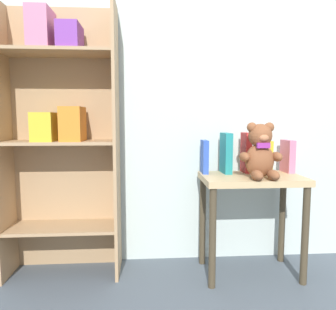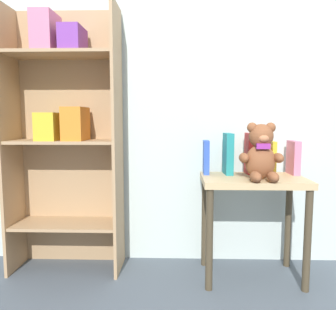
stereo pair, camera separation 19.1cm
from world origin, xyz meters
name	(u,v)px [view 2 (the right image)]	position (x,y,z in m)	size (l,w,h in m)	color
wall_back	(233,67)	(0.00, 1.42, 1.25)	(4.80, 0.06, 2.50)	silver
bookshelf_side	(65,125)	(-1.03, 1.26, 0.89)	(0.66, 0.28, 1.58)	tan
display_table	(253,197)	(0.08, 1.15, 0.48)	(0.58, 0.36, 0.59)	tan
teddy_bear	(261,154)	(0.10, 1.07, 0.73)	(0.24, 0.22, 0.31)	brown
book_standing_blue	(206,157)	(-0.18, 1.26, 0.69)	(0.03, 0.12, 0.20)	#2D51B7
book_standing_teal	(228,154)	(-0.05, 1.25, 0.72)	(0.04, 0.14, 0.24)	teal
book_standing_red	(249,153)	(0.08, 1.27, 0.72)	(0.04, 0.11, 0.24)	red
book_standing_yellow	(272,158)	(0.21, 1.25, 0.69)	(0.02, 0.14, 0.20)	gold
book_standing_pink	(293,158)	(0.34, 1.26, 0.69)	(0.04, 0.13, 0.20)	#D17093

